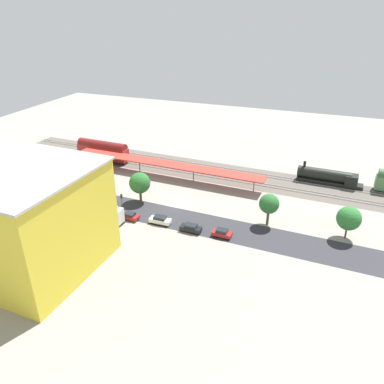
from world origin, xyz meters
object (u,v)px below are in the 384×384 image
object	(u,v)px
parked_car_0	(222,233)
street_tree_2	(349,218)
box_truck_1	(94,212)
street_tree_0	(140,183)
locomotive	(330,177)
platform_canopy_near	(166,164)
traffic_light	(122,203)
construction_building	(14,217)
street_tree_4	(85,173)
box_truck_0	(104,214)
freight_coach_far	(103,150)
street_tree_3	(269,204)
parked_car_3	(130,216)
street_tree_1	(78,173)
parked_car_1	(191,228)
parked_car_2	(160,220)

from	to	relation	value
parked_car_0	street_tree_2	distance (m)	25.31
box_truck_1	street_tree_0	world-z (taller)	street_tree_0
locomotive	platform_canopy_near	bearing A→B (deg)	14.26
parked_car_0	traffic_light	world-z (taller)	traffic_light
construction_building	street_tree_4	size ratio (longest dim) A/B	3.39
platform_canopy_near	box_truck_0	size ratio (longest dim) A/B	5.87
street_tree_0	freight_coach_far	bearing A→B (deg)	-40.96
street_tree_3	locomotive	bearing A→B (deg)	-113.56
box_truck_0	street_tree_3	size ratio (longest dim) A/B	1.31
parked_car_3	traffic_light	world-z (taller)	traffic_light
parked_car_0	box_truck_0	bearing A→B (deg)	7.05
parked_car_0	street_tree_3	xyz separation A→B (m)	(-7.80, -8.07, 4.21)
parked_car_0	construction_building	bearing A→B (deg)	32.47
box_truck_1	street_tree_1	size ratio (longest dim) A/B	1.44
box_truck_0	box_truck_1	bearing A→B (deg)	-9.71
street_tree_0	traffic_light	size ratio (longest dim) A/B	1.14
parked_car_1	parked_car_3	bearing A→B (deg)	0.13
locomotive	freight_coach_far	world-z (taller)	freight_coach_far
parked_car_1	freight_coach_far	bearing A→B (deg)	-36.08
platform_canopy_near	parked_car_3	bearing A→B (deg)	95.00
street_tree_2	street_tree_4	size ratio (longest dim) A/B	0.84
construction_building	street_tree_0	world-z (taller)	construction_building
freight_coach_far	street_tree_1	world-z (taller)	street_tree_1
parked_car_2	freight_coach_far	bearing A→B (deg)	-41.14
platform_canopy_near	locomotive	size ratio (longest dim) A/B	3.29
locomotive	parked_car_2	world-z (taller)	locomotive
locomotive	parked_car_0	world-z (taller)	locomotive
street_tree_3	street_tree_4	bearing A→B (deg)	0.41
street_tree_0	traffic_light	world-z (taller)	street_tree_0
construction_building	traffic_light	bearing A→B (deg)	-115.85
freight_coach_far	street_tree_2	world-z (taller)	street_tree_2
parked_car_3	box_truck_0	world-z (taller)	box_truck_0
parked_car_1	street_tree_1	distance (m)	35.65
box_truck_0	street_tree_0	size ratio (longest dim) A/B	1.27
platform_canopy_near	construction_building	xyz separation A→B (m)	(9.16, 44.10, 5.36)
parked_car_2	street_tree_0	xyz separation A→B (m)	(8.77, -7.79, 4.04)
parked_car_1	street_tree_4	size ratio (longest dim) A/B	0.54
construction_building	traffic_light	distance (m)	22.10
locomotive	parked_car_3	xyz separation A→B (m)	(40.21, 34.81, -1.21)
freight_coach_far	street_tree_3	distance (m)	57.43
locomotive	parked_car_2	distance (m)	47.58
box_truck_0	street_tree_0	xyz separation A→B (m)	(-3.00, -11.25, 3.04)
freight_coach_far	parked_car_3	xyz separation A→B (m)	(-24.99, 28.70, -2.51)
street_tree_1	construction_building	bearing A→B (deg)	106.19
traffic_light	street_tree_2	bearing A→B (deg)	-167.81
parked_car_2	parked_car_3	distance (m)	7.06
freight_coach_far	street_tree_0	xyz separation A→B (m)	(-23.24, 20.17, 1.62)
street_tree_2	traffic_light	xyz separation A→B (m)	(45.59, 9.85, -0.27)
locomotive	parked_car_3	world-z (taller)	locomotive
parked_car_0	street_tree_0	bearing A→B (deg)	-19.56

